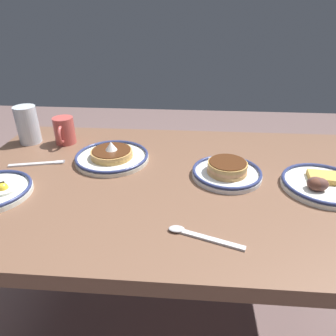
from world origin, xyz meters
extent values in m
plane|color=#705755|center=(0.00, 0.00, 0.00)|extent=(6.00, 6.00, 0.00)
cube|color=brown|center=(0.00, 0.00, 0.71)|extent=(1.40, 0.84, 0.05)
cylinder|color=brown|center=(-0.60, -0.32, 0.34)|extent=(0.08, 0.08, 0.68)
cylinder|color=brown|center=(0.60, -0.32, 0.34)|extent=(0.08, 0.08, 0.68)
cylinder|color=white|center=(-0.44, 0.02, 0.74)|extent=(0.25, 0.25, 0.01)
torus|color=navy|center=(-0.44, 0.02, 0.75)|extent=(0.24, 0.24, 0.01)
cube|color=gold|center=(-0.45, 0.00, 0.75)|extent=(0.12, 0.08, 0.02)
ellipsoid|color=brown|center=(-0.40, 0.05, 0.76)|extent=(0.05, 0.04, 0.04)
ellipsoid|color=brown|center=(-0.40, 0.06, 0.76)|extent=(0.04, 0.03, 0.03)
ellipsoid|color=brown|center=(-0.40, 0.06, 0.76)|extent=(0.05, 0.04, 0.04)
ellipsoid|color=brown|center=(-0.40, 0.05, 0.76)|extent=(0.04, 0.03, 0.03)
ellipsoid|color=brown|center=(-0.41, 0.06, 0.76)|extent=(0.05, 0.04, 0.04)
cylinder|color=silver|center=(0.24, -0.11, 0.74)|extent=(0.26, 0.26, 0.01)
torus|color=navy|center=(0.24, -0.11, 0.75)|extent=(0.26, 0.26, 0.01)
cylinder|color=tan|center=(0.24, -0.11, 0.75)|extent=(0.15, 0.15, 0.01)
cylinder|color=tan|center=(0.24, -0.11, 0.76)|extent=(0.15, 0.15, 0.01)
cylinder|color=#4C2814|center=(0.24, -0.11, 0.77)|extent=(0.13, 0.13, 0.00)
cone|color=white|center=(0.24, -0.11, 0.78)|extent=(0.04, 0.04, 0.03)
cylinder|color=silver|center=(-0.15, -0.03, 0.74)|extent=(0.22, 0.22, 0.01)
torus|color=navy|center=(-0.15, -0.03, 0.75)|extent=(0.22, 0.22, 0.01)
cylinder|color=tan|center=(-0.15, -0.03, 0.75)|extent=(0.13, 0.13, 0.01)
cylinder|color=tan|center=(-0.15, -0.03, 0.76)|extent=(0.13, 0.13, 0.01)
cylinder|color=tan|center=(-0.15, -0.03, 0.77)|extent=(0.13, 0.13, 0.01)
cylinder|color=#4C2814|center=(-0.15, -0.03, 0.78)|extent=(0.12, 0.12, 0.00)
cylinder|color=white|center=(0.50, 0.13, 0.75)|extent=(0.08, 0.08, 0.01)
sphere|color=yellow|center=(0.50, 0.13, 0.75)|extent=(0.03, 0.03, 0.03)
cylinder|color=#BF4C47|center=(0.46, -0.25, 0.78)|extent=(0.08, 0.08, 0.10)
torus|color=#BF4C47|center=(0.46, -0.21, 0.78)|extent=(0.02, 0.07, 0.07)
cylinder|color=brown|center=(0.46, -0.25, 0.81)|extent=(0.07, 0.07, 0.01)
cylinder|color=silver|center=(0.61, -0.25, 0.80)|extent=(0.08, 0.08, 0.15)
cylinder|color=black|center=(0.61, -0.25, 0.78)|extent=(0.07, 0.07, 0.10)
cube|color=silver|center=(0.50, -0.06, 0.73)|extent=(0.18, 0.06, 0.01)
cube|color=silver|center=(0.42, -0.07, 0.73)|extent=(0.03, 0.01, 0.00)
cube|color=silver|center=(0.42, -0.07, 0.73)|extent=(0.03, 0.01, 0.00)
cube|color=silver|center=(0.42, -0.08, 0.73)|extent=(0.03, 0.01, 0.00)
cube|color=silver|center=(0.42, -0.08, 0.73)|extent=(0.03, 0.01, 0.00)
cube|color=silver|center=(-0.08, 0.28, 0.73)|extent=(0.17, 0.07, 0.01)
ellipsoid|color=silver|center=(-0.01, 0.26, 0.73)|extent=(0.04, 0.03, 0.01)
camera|label=1|loc=(-0.03, 0.85, 1.23)|focal=32.99mm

